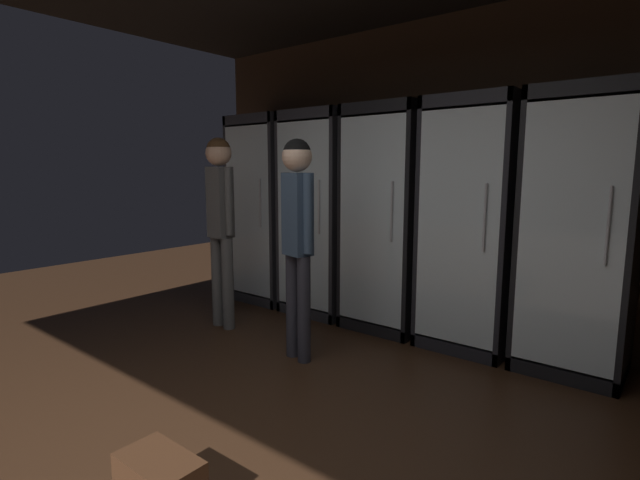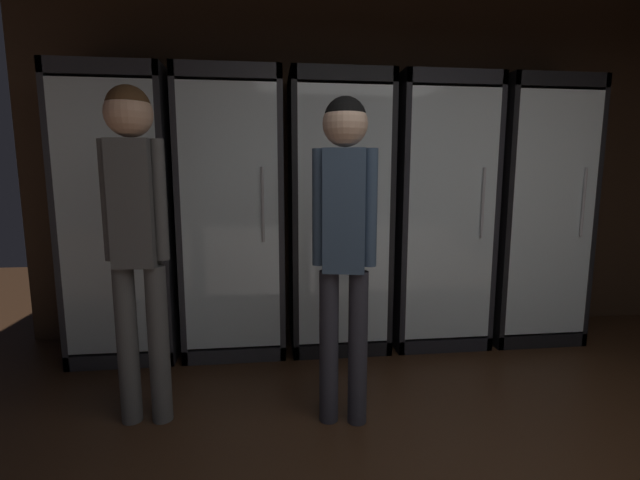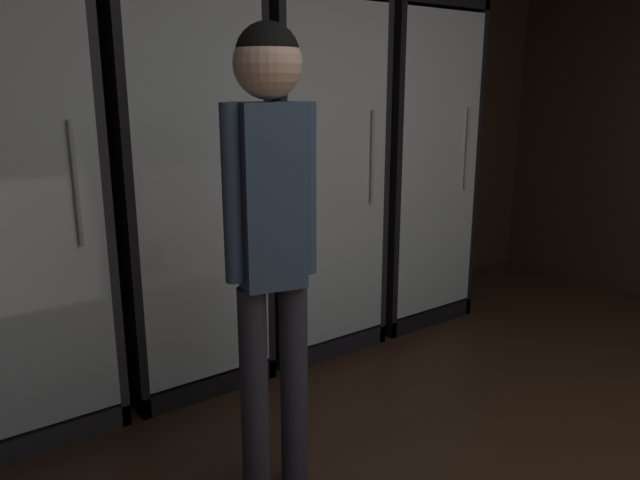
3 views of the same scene
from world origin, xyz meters
name	(u,v)px [view 2 (image 2 of 3)]	position (x,y,z in m)	size (l,w,h in m)	color
wall_back	(400,165)	(0.00, 3.03, 1.40)	(6.00, 0.06, 2.80)	#382619
cooler_far_left	(127,220)	(-2.14, 2.71, 0.99)	(0.72, 0.65, 2.03)	#2B2B30
cooler_left	(235,218)	(-1.36, 2.71, 0.99)	(0.72, 0.65, 2.03)	#2B2B30
cooler_center	(337,217)	(-0.59, 2.71, 0.99)	(0.72, 0.65, 2.03)	black
cooler_right	(433,216)	(0.19, 2.71, 0.99)	(0.72, 0.65, 2.03)	black
cooler_far_right	(525,216)	(0.96, 2.71, 0.99)	(0.72, 0.65, 2.03)	black
shopper_near	(344,222)	(-0.73, 1.57, 1.08)	(0.32, 0.22, 1.69)	#2D2D38
shopper_far	(135,217)	(-1.77, 1.70, 1.10)	(0.32, 0.23, 1.74)	#4C4C4C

